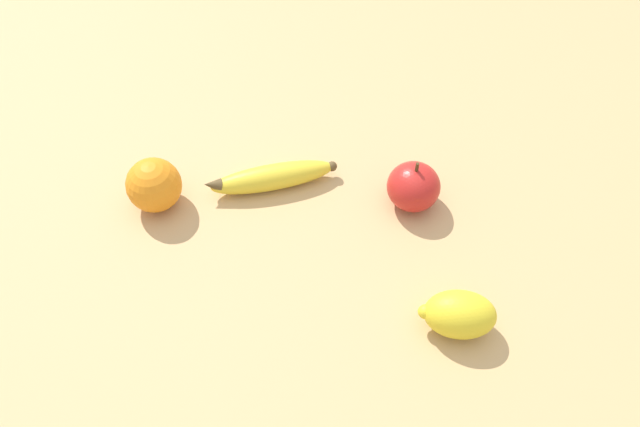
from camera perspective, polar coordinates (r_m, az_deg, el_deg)
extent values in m
plane|color=tan|center=(0.87, 3.78, 3.91)|extent=(3.00, 3.00, 0.00)
ellipsoid|color=yellow|center=(0.84, -4.35, 3.34)|extent=(0.15, 0.14, 0.03)
cone|color=brown|center=(0.83, -9.82, 2.59)|extent=(0.03, 0.03, 0.03)
sphere|color=brown|center=(0.85, 1.11, 4.33)|extent=(0.01, 0.01, 0.01)
sphere|color=orange|center=(0.83, -14.94, 2.53)|extent=(0.07, 0.07, 0.07)
ellipsoid|color=red|center=(0.82, 8.54, 2.45)|extent=(0.07, 0.07, 0.06)
cylinder|color=#4C3319|center=(0.79, 8.86, 4.20)|extent=(0.00, 0.00, 0.01)
ellipsoid|color=yellow|center=(0.72, 12.67, -8.99)|extent=(0.09, 0.10, 0.06)
sphere|color=yellow|center=(0.72, 9.58, -8.84)|extent=(0.02, 0.02, 0.02)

